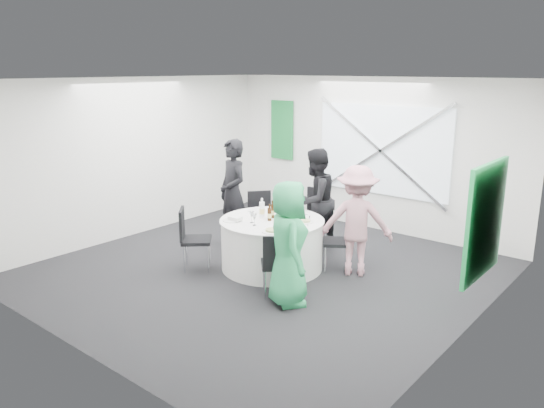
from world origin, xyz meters
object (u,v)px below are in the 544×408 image
Objects in this scene: chair_back at (314,214)px; person_man_back_left at (233,193)px; chair_back_left at (260,214)px; chair_front_right at (277,260)px; person_woman_pink at (357,221)px; banquet_table at (272,244)px; chair_front_left at (190,234)px; clear_water_bottle at (262,210)px; person_woman_green at (288,243)px; green_water_bottle at (287,214)px; person_man_back at (315,200)px; chair_back_right at (343,236)px.

chair_back is 0.56× the size of person_man_back_left.
chair_back_left is 1.04× the size of chair_front_right.
person_woman_pink is (0.36, 1.38, 0.29)m from chair_front_right.
banquet_table is 1.65× the size of chair_front_left.
chair_back_left is 0.59m from person_man_back_left.
person_man_back_left is 1.11m from clear_water_bottle.
person_woman_green is at bearing -35.83° from clear_water_bottle.
clear_water_bottle is at bearing -97.59° from chair_back_left.
chair_front_right is 2.33m from person_man_back_left.
green_water_bottle reaches higher than chair_back.
person_man_back_left is at bearing -61.58° from person_man_back.
chair_back_right is 0.90m from green_water_bottle.
green_water_bottle is at bearing -94.52° from chair_front_left.
chair_back_left is at bearing 55.07° from person_man_back_left.
person_woman_green is at bearing -10.40° from person_man_back_left.
banquet_table is at bearing -1.90° from clear_water_bottle.
person_woman_pink reaches higher than banquet_table.
clear_water_bottle is at bearing -82.42° from chair_front_left.
chair_back_left is at bearing -65.48° from person_man_back.
person_man_back_left is (-0.38, -0.27, 0.37)m from chair_back_left.
person_man_back is (0.86, 0.37, 0.31)m from chair_back_left.
person_man_back_left reaches higher than green_water_bottle.
banquet_table is 1.69× the size of chair_back_left.
person_man_back_left reaches higher than chair_back_left.
chair_back_right is 0.50× the size of person_man_back_left.
person_man_back is at bearing 88.94° from banquet_table.
person_woman_green is at bearing -90.46° from chair_back_left.
person_man_back_left is at bearing 156.93° from clear_water_bottle.
chair_back_right is 2.92× the size of green_water_bottle.
person_man_back_left is 2.51m from person_woman_green.
clear_water_bottle is (-0.44, -0.06, -0.01)m from green_water_bottle.
person_woman_green is at bearing -64.69° from chair_back.
chair_back_right is (1.71, -0.11, -0.01)m from chair_back_left.
person_woman_pink is 5.49× the size of clear_water_bottle.
chair_back_left reaches higher than chair_back_right.
clear_water_bottle is at bearing -100.28° from chair_back.
chair_front_left is at bearing -41.33° from chair_front_right.
green_water_bottle is at bearing -84.48° from chair_back_right.
chair_back_left is at bearing 139.86° from banquet_table.
chair_front_right is (-0.14, -1.38, -0.01)m from chair_back_right.
banquet_table is at bearing 0.00° from person_woman_green.
chair_back_left reaches higher than banquet_table.
person_man_back reaches higher than chair_back_left.
clear_water_bottle is (-0.93, 0.79, 0.36)m from chair_front_right.
person_woman_pink reaches higher than clear_water_bottle.
person_man_back is (0.04, -0.04, 0.25)m from chair_back.
person_man_back is 1.10m from clear_water_bottle.
clear_water_bottle is (0.64, -0.70, 0.34)m from chair_back_left.
banquet_table is 1.54× the size of chair_back.
person_man_back reaches higher than chair_front_right.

